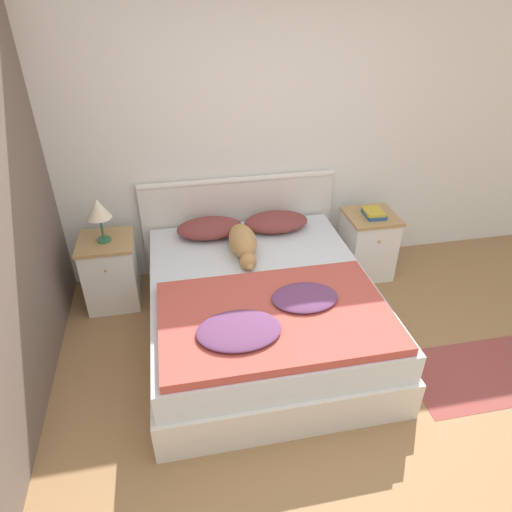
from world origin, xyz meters
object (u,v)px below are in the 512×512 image
Objects in this scene: bed at (261,309)px; book_stack at (374,213)px; dog at (243,243)px; nightstand_right at (367,244)px; table_lamp at (98,210)px; pillow_right at (276,222)px; nightstand_left at (111,271)px; pillow_left at (210,228)px.

book_stack is (1.18, 0.68, 0.39)m from bed.
bed is 3.17× the size of dog.
nightstand_right is 2.42m from table_lamp.
nightstand_right is at bearing 12.90° from dog.
pillow_right is at bearing 173.78° from book_stack.
table_lamp reaches higher than bed.
nightstand_left is (-1.17, 0.70, 0.05)m from bed.
bed is 9.01× the size of book_stack.
bed is at bearing -111.03° from pillow_right.
dog is (0.23, -0.36, 0.03)m from pillow_left.
nightstand_left is 1.00× the size of nightstand_right.
pillow_left reaches higher than bed.
pillow_right is 1.54× the size of table_lamp.
pillow_left is at bearing 111.03° from bed.
book_stack is (1.48, -0.10, 0.05)m from pillow_left.
dog is at bearing 98.57° from bed.
pillow_right is (0.30, 0.77, 0.34)m from bed.
bed is 1.50m from table_lamp.
pillow_left is 1.00× the size of pillow_right.
nightstand_right is at bearing 30.75° from bed.
pillow_right is at bearing 68.97° from bed.
pillow_right is at bearing 0.00° from pillow_left.
bed is at bearing -30.41° from table_lamp.
nightstand_right is 2.80× the size of book_stack.
table_lamp is at bearing 166.17° from dog.
nightstand_left is 0.59m from table_lamp.
nightstand_left is at bearing 149.25° from bed.
table_lamp is (0.00, -0.01, 0.59)m from nightstand_left.
nightstand_right is at bearing -2.94° from pillow_left.
table_lamp is at bearing 149.59° from bed.
nightstand_left reaches higher than bed.
nightstand_right is (2.35, 0.00, 0.00)m from nightstand_left.
table_lamp reaches higher than book_stack.
table_lamp reaches higher than nightstand_right.
nightstand_left is 2.35m from nightstand_right.
dog reaches higher than pillow_right.
nightstand_right is 1.09× the size of pillow_right.
pillow_left is (-0.30, 0.77, 0.34)m from bed.
pillow_right is (1.47, 0.08, 0.29)m from nightstand_left.
table_lamp is at bearing -179.77° from nightstand_right.
dog reaches higher than nightstand_right.
nightstand_right is (1.17, 0.70, 0.05)m from bed.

